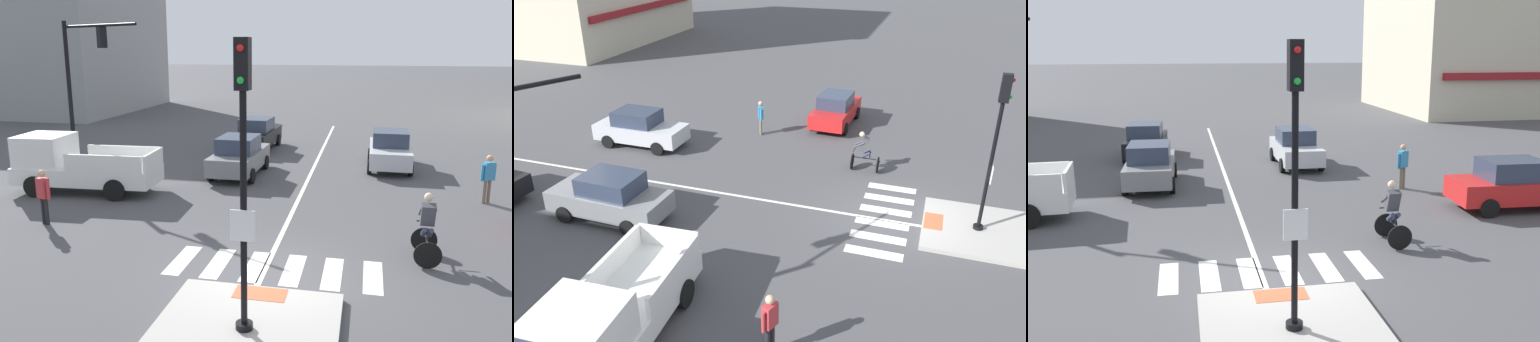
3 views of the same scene
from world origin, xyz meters
The scene contains 18 objects.
ground_plane centered at (0.00, 0.00, 0.00)m, with size 300.00×300.00×0.00m, color #474749.
traffic_island centered at (0.00, -2.53, 0.07)m, with size 3.41×3.51×0.15m, color #A3A099.
tactile_pad_front centered at (0.00, -1.12, 0.15)m, with size 1.10×0.60×0.01m, color #DB5B38.
signal_pole centered at (0.00, -2.53, 3.24)m, with size 0.44×0.38×5.16m.
crosswalk_stripe_a centered at (-2.31, 0.51, 0.00)m, with size 0.44×1.80×0.01m, color silver.
crosswalk_stripe_b centered at (-1.39, 0.51, 0.00)m, with size 0.44×1.80×0.01m, color silver.
crosswalk_stripe_c centered at (-0.46, 0.51, 0.00)m, with size 0.44×1.80×0.01m, color silver.
crosswalk_stripe_d centered at (0.46, 0.51, 0.00)m, with size 0.44×1.80×0.01m, color silver.
crosswalk_stripe_e centered at (1.39, 0.51, 0.00)m, with size 0.44×1.80×0.01m, color silver.
crosswalk_stripe_f centered at (2.31, 0.51, 0.00)m, with size 0.44×1.80×0.01m, color silver.
lane_centre_line centered at (-0.20, 10.00, 0.00)m, with size 0.14×28.00×0.01m, color silver.
building_corner_left centered at (23.32, 31.19, 7.76)m, with size 17.62×15.07×15.49m.
car_red_cross_right centered at (8.61, 4.17, 0.81)m, with size 4.17×1.98×1.64m.
car_grey_westbound_far centered at (-3.09, 9.38, 0.81)m, with size 1.92×4.14×1.64m.
car_black_westbound_distant centered at (-3.55, 15.00, 0.81)m, with size 1.99×4.17×1.64m.
car_silver_eastbound_far centered at (3.03, 12.01, 0.81)m, with size 1.86×4.11×1.64m.
cyclist centered at (3.58, 1.87, 0.87)m, with size 0.67×1.10×1.68m.
pedestrian_waiting_far_side centered at (6.07, 7.27, 0.98)m, with size 0.51×0.35×1.67m.
Camera 3 is at (-1.89, -11.67, 5.22)m, focal length 39.20 mm.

